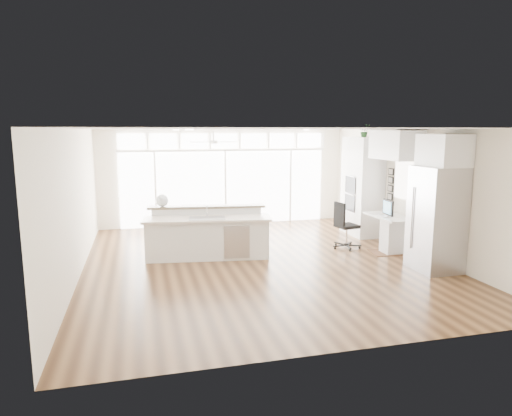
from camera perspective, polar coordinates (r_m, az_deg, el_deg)
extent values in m
cube|color=#3E2413|center=(9.46, 0.61, -6.76)|extent=(7.00, 8.00, 0.02)
cube|color=white|center=(9.07, 0.65, 9.88)|extent=(7.00, 8.00, 0.02)
cube|color=#EFE5CF|center=(13.05, -3.93, 3.86)|extent=(7.00, 0.04, 2.70)
cube|color=#EFE5CF|center=(5.47, 11.57, -4.46)|extent=(7.00, 0.04, 2.70)
cube|color=#EFE5CF|center=(8.94, -21.60, 0.51)|extent=(0.04, 8.00, 2.70)
cube|color=#EFE5CF|center=(10.62, 19.20, 2.01)|extent=(0.04, 8.00, 2.70)
cube|color=white|center=(13.02, -3.87, 2.52)|extent=(5.80, 0.06, 2.08)
cube|color=white|center=(12.92, -3.94, 8.38)|extent=(5.90, 0.06, 0.40)
cube|color=white|center=(10.83, 18.21, 3.27)|extent=(0.04, 0.85, 0.85)
cube|color=white|center=(11.71, -5.35, 8.72)|extent=(1.16, 1.16, 0.32)
cube|color=beige|center=(9.27, 0.32, 9.75)|extent=(3.40, 3.00, 0.02)
cube|color=white|center=(12.01, 13.13, 2.64)|extent=(0.64, 1.20, 2.50)
cube|color=white|center=(10.84, 16.41, -2.91)|extent=(0.72, 1.30, 0.76)
cube|color=white|center=(10.62, 17.11, 7.54)|extent=(0.64, 1.30, 0.64)
cube|color=#A4A3A8|center=(9.36, 21.63, -1.28)|extent=(0.76, 0.90, 2.00)
cube|color=white|center=(9.25, 22.43, 6.67)|extent=(0.64, 0.90, 0.60)
cube|color=black|center=(11.37, 16.50, 2.87)|extent=(0.06, 0.22, 0.80)
cube|color=white|center=(9.67, -6.09, -3.17)|extent=(2.76, 1.35, 1.05)
cube|color=#341C10|center=(10.56, 16.39, -5.33)|extent=(0.89, 0.69, 0.01)
cube|color=black|center=(10.59, 11.30, -2.15)|extent=(0.63, 0.59, 1.06)
sphere|color=silver|center=(9.99, -11.64, 0.94)|extent=(0.31, 0.31, 0.27)
cube|color=black|center=(10.69, 16.19, 0.06)|extent=(0.12, 0.47, 0.39)
cube|color=silver|center=(10.64, 15.35, -0.96)|extent=(0.17, 0.33, 0.02)
imported|color=#265725|center=(11.92, 13.39, 9.19)|extent=(0.33, 0.35, 0.24)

